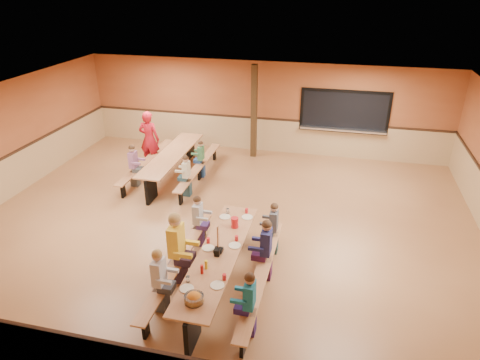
# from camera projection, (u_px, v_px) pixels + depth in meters

# --- Properties ---
(ground) EXTENTS (12.00, 12.00, 0.00)m
(ground) POSITION_uv_depth(u_px,v_px,m) (224.00, 224.00, 10.36)
(ground) COLOR brown
(ground) RESTS_ON ground
(room_envelope) EXTENTS (12.04, 10.04, 3.02)m
(room_envelope) POSITION_uv_depth(u_px,v_px,m) (224.00, 199.00, 10.06)
(room_envelope) COLOR #9B532D
(room_envelope) RESTS_ON ground
(kitchen_pass_through) EXTENTS (2.78, 0.28, 1.38)m
(kitchen_pass_through) POSITION_uv_depth(u_px,v_px,m) (344.00, 113.00, 13.52)
(kitchen_pass_through) COLOR black
(kitchen_pass_through) RESTS_ON ground
(structural_post) EXTENTS (0.18, 0.18, 3.00)m
(structural_post) POSITION_uv_depth(u_px,v_px,m) (254.00, 112.00, 13.61)
(structural_post) COLOR #312110
(structural_post) RESTS_ON ground
(cafeteria_table_main) EXTENTS (1.91, 3.70, 0.74)m
(cafeteria_table_main) POSITION_uv_depth(u_px,v_px,m) (219.00, 262.00, 8.10)
(cafeteria_table_main) COLOR #A86B42
(cafeteria_table_main) RESTS_ON ground
(cafeteria_table_second) EXTENTS (1.91, 3.70, 0.74)m
(cafeteria_table_second) POSITION_uv_depth(u_px,v_px,m) (172.00, 160.00, 12.57)
(cafeteria_table_second) COLOR #A86B42
(cafeteria_table_second) RESTS_ON ground
(seated_child_white_left) EXTENTS (0.39, 0.32, 1.25)m
(seated_child_white_left) POSITION_uv_depth(u_px,v_px,m) (160.00, 281.00, 7.46)
(seated_child_white_left) COLOR silver
(seated_child_white_left) RESTS_ON ground
(seated_adult_yellow) EXTENTS (0.50, 0.41, 1.47)m
(seated_adult_yellow) POSITION_uv_depth(u_px,v_px,m) (177.00, 248.00, 8.16)
(seated_adult_yellow) COLOR yellow
(seated_adult_yellow) RESTS_ON ground
(seated_child_grey_left) EXTENTS (0.36, 0.29, 1.19)m
(seated_child_grey_left) POSITION_uv_depth(u_px,v_px,m) (198.00, 221.00, 9.32)
(seated_child_grey_left) COLOR #B6B6B6
(seated_child_grey_left) RESTS_ON ground
(seated_child_teal_right) EXTENTS (0.37, 0.30, 1.20)m
(seated_child_teal_right) POSITION_uv_depth(u_px,v_px,m) (249.00, 304.00, 6.96)
(seated_child_teal_right) COLOR #186B8A
(seated_child_teal_right) RESTS_ON ground
(seated_child_navy_right) EXTENTS (0.41, 0.33, 1.29)m
(seated_child_navy_right) POSITION_uv_depth(u_px,v_px,m) (266.00, 250.00, 8.26)
(seated_child_navy_right) COLOR navy
(seated_child_navy_right) RESTS_ON ground
(seated_child_char_right) EXTENTS (0.35, 0.29, 1.18)m
(seated_child_char_right) POSITION_uv_depth(u_px,v_px,m) (274.00, 229.00, 9.07)
(seated_child_char_right) COLOR #484A51
(seated_child_char_right) RESTS_ON ground
(seated_child_purple_sec) EXTENTS (0.37, 0.30, 1.21)m
(seated_child_purple_sec) POSITION_uv_depth(u_px,v_px,m) (134.00, 166.00, 12.00)
(seated_child_purple_sec) COLOR #8F5981
(seated_child_purple_sec) RESTS_ON ground
(seated_child_green_sec) EXTENTS (0.32, 0.26, 1.11)m
(seated_child_green_sec) POSITION_uv_depth(u_px,v_px,m) (201.00, 159.00, 12.56)
(seated_child_green_sec) COLOR #3E7D4E
(seated_child_green_sec) RESTS_ON ground
(seated_child_tan_sec) EXTENTS (0.34, 0.28, 1.15)m
(seated_child_tan_sec) POSITION_uv_depth(u_px,v_px,m) (187.00, 176.00, 11.46)
(seated_child_tan_sec) COLOR beige
(seated_child_tan_sec) RESTS_ON ground
(standing_woman) EXTENTS (0.65, 0.43, 1.77)m
(standing_woman) POSITION_uv_depth(u_px,v_px,m) (149.00, 139.00, 13.14)
(standing_woman) COLOR red
(standing_woman) RESTS_ON ground
(punch_pitcher) EXTENTS (0.16, 0.16, 0.22)m
(punch_pitcher) POSITION_uv_depth(u_px,v_px,m) (235.00, 223.00, 8.79)
(punch_pitcher) COLOR red
(punch_pitcher) RESTS_ON cafeteria_table_main
(chip_bowl) EXTENTS (0.32, 0.32, 0.15)m
(chip_bowl) POSITION_uv_depth(u_px,v_px,m) (194.00, 298.00, 6.79)
(chip_bowl) COLOR orange
(chip_bowl) RESTS_ON cafeteria_table_main
(napkin_dispenser) EXTENTS (0.10, 0.14, 0.13)m
(napkin_dispenser) POSITION_uv_depth(u_px,v_px,m) (217.00, 252.00, 7.93)
(napkin_dispenser) COLOR black
(napkin_dispenser) RESTS_ON cafeteria_table_main
(condiment_mustard) EXTENTS (0.06, 0.06, 0.17)m
(condiment_mustard) POSITION_uv_depth(u_px,v_px,m) (206.00, 265.00, 7.55)
(condiment_mustard) COLOR yellow
(condiment_mustard) RESTS_ON cafeteria_table_main
(condiment_ketchup) EXTENTS (0.06, 0.06, 0.17)m
(condiment_ketchup) POSITION_uv_depth(u_px,v_px,m) (202.00, 269.00, 7.43)
(condiment_ketchup) COLOR #B2140F
(condiment_ketchup) RESTS_ON cafeteria_table_main
(table_paddle) EXTENTS (0.16, 0.16, 0.56)m
(table_paddle) POSITION_uv_depth(u_px,v_px,m) (218.00, 245.00, 8.00)
(table_paddle) COLOR black
(table_paddle) RESTS_ON cafeteria_table_main
(place_settings) EXTENTS (0.65, 3.30, 0.11)m
(place_settings) POSITION_uv_depth(u_px,v_px,m) (219.00, 251.00, 7.99)
(place_settings) COLOR beige
(place_settings) RESTS_ON cafeteria_table_main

